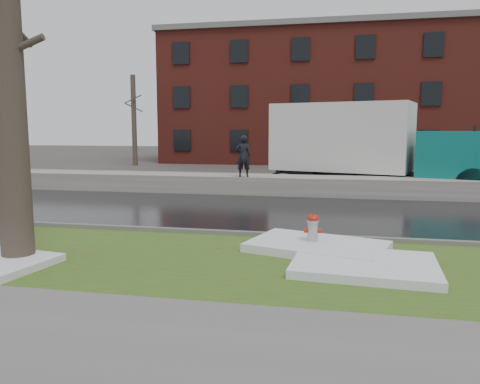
% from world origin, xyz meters
% --- Properties ---
extents(ground, '(120.00, 120.00, 0.00)m').
position_xyz_m(ground, '(0.00, 0.00, 0.00)').
color(ground, '#47423D').
rests_on(ground, ground).
extents(verge, '(60.00, 4.50, 0.04)m').
position_xyz_m(verge, '(0.00, -1.25, 0.02)').
color(verge, '#2C4B19').
rests_on(verge, ground).
extents(sidewalk, '(60.00, 3.00, 0.05)m').
position_xyz_m(sidewalk, '(0.00, -5.00, 0.03)').
color(sidewalk, slate).
rests_on(sidewalk, ground).
extents(road, '(60.00, 7.00, 0.03)m').
position_xyz_m(road, '(0.00, 4.50, 0.01)').
color(road, black).
rests_on(road, ground).
extents(parking_lot, '(60.00, 9.00, 0.03)m').
position_xyz_m(parking_lot, '(0.00, 13.00, 0.01)').
color(parking_lot, slate).
rests_on(parking_lot, ground).
extents(curb, '(60.00, 0.15, 0.14)m').
position_xyz_m(curb, '(0.00, 1.00, 0.07)').
color(curb, slate).
rests_on(curb, ground).
extents(snowbank, '(60.00, 1.60, 0.75)m').
position_xyz_m(snowbank, '(0.00, 8.70, 0.38)').
color(snowbank, '#A29D94').
rests_on(snowbank, ground).
extents(brick_building, '(26.00, 12.00, 10.00)m').
position_xyz_m(brick_building, '(2.00, 30.00, 5.00)').
color(brick_building, maroon).
rests_on(brick_building, ground).
extents(bg_tree_left, '(1.40, 1.62, 6.50)m').
position_xyz_m(bg_tree_left, '(-12.00, 22.00, 3.33)').
color(bg_tree_left, brown).
rests_on(bg_tree_left, ground).
extents(bg_tree_center, '(1.40, 1.62, 6.50)m').
position_xyz_m(bg_tree_center, '(-6.00, 26.00, 3.33)').
color(bg_tree_center, brown).
rests_on(bg_tree_center, ground).
extents(fire_hydrant, '(0.39, 0.33, 0.80)m').
position_xyz_m(fire_hydrant, '(1.97, -0.01, 0.46)').
color(fire_hydrant, '#AAADB2').
rests_on(fire_hydrant, verge).
extents(tree, '(1.61, 1.91, 7.73)m').
position_xyz_m(tree, '(-3.67, -2.11, 3.93)').
color(tree, brown).
rests_on(tree, verge).
extents(box_truck, '(11.32, 5.13, 3.76)m').
position_xyz_m(box_truck, '(3.80, 10.96, 1.99)').
color(box_truck, black).
rests_on(box_truck, ground).
extents(worker, '(0.65, 0.48, 1.65)m').
position_xyz_m(worker, '(-1.16, 8.10, 1.57)').
color(worker, black).
rests_on(worker, snowbank).
extents(snow_patch_near, '(2.74, 2.19, 0.16)m').
position_xyz_m(snow_patch_near, '(2.99, -1.30, 0.12)').
color(snow_patch_near, white).
rests_on(snow_patch_near, verge).
extents(snow_patch_side, '(3.20, 2.53, 0.18)m').
position_xyz_m(snow_patch_side, '(2.08, -0.11, 0.13)').
color(snow_patch_side, white).
rests_on(snow_patch_side, verge).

